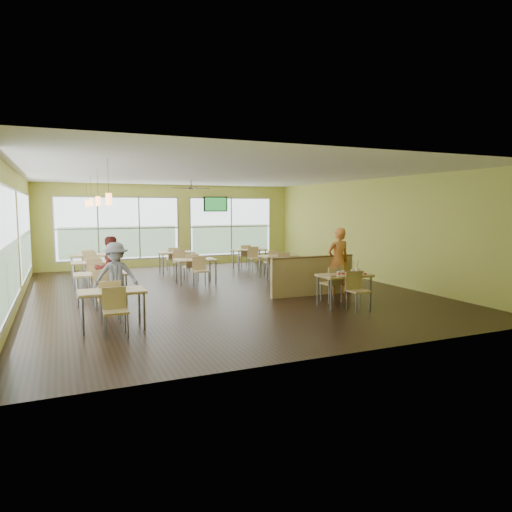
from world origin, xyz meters
The scene contains 20 objects.
room centered at (0.00, 0.00, 1.60)m, with size 12.00×12.04×3.20m.
window_bays centered at (-2.65, 3.08, 1.48)m, with size 9.24×10.24×2.38m.
main_table centered at (2.00, -3.00, 0.63)m, with size 1.22×1.52×0.87m.
half_wall_divider centered at (2.00, -1.55, 0.52)m, with size 2.40×0.14×1.04m.
dining_tables centered at (-1.05, 1.71, 0.63)m, with size 6.92×8.72×0.87m.
pendant_lights centered at (-3.20, 0.68, 2.45)m, with size 0.11×7.31×0.86m.
ceiling_fan centered at (0.00, 3.00, 2.95)m, with size 1.25×1.25×0.29m.
tv_backwall centered at (1.80, 5.90, 2.45)m, with size 1.00×0.07×0.60m.
man_plaid centered at (2.72, -1.66, 0.89)m, with size 0.65×0.43×1.77m, color #D75117.
patron_maroon centered at (-2.96, -0.18, 0.80)m, with size 0.78×0.61×1.60m, color maroon.
patron_grey centered at (-2.93, -1.20, 0.76)m, with size 0.98×0.57×1.52m, color slate.
cup_blue centered at (1.71, -3.20, 0.81)m, with size 0.09×0.09×0.31m.
cup_yellow centered at (1.82, -3.22, 0.82)m, with size 0.09×0.09×0.33m.
cup_red_near centered at (2.06, -3.25, 0.82)m, with size 0.10×0.10×0.37m.
cup_red_far centered at (2.27, -3.14, 0.82)m, with size 0.10×0.10×0.36m.
food_basket centered at (2.42, -2.96, 0.78)m, with size 0.25×0.25×0.06m.
ketchup_cup centered at (2.45, -3.19, 0.76)m, with size 0.06×0.06×0.03m, color #A00003.
wrapper_left centered at (1.56, -3.20, 0.77)m, with size 0.14×0.13×0.04m, color #AB8153.
wrapper_mid centered at (2.09, -2.98, 0.77)m, with size 0.18×0.16×0.05m, color #AB8153.
wrapper_right centered at (2.21, -3.26, 0.77)m, with size 0.16×0.14×0.04m, color #AB8153.
Camera 1 is at (-4.05, -11.84, 2.29)m, focal length 32.00 mm.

